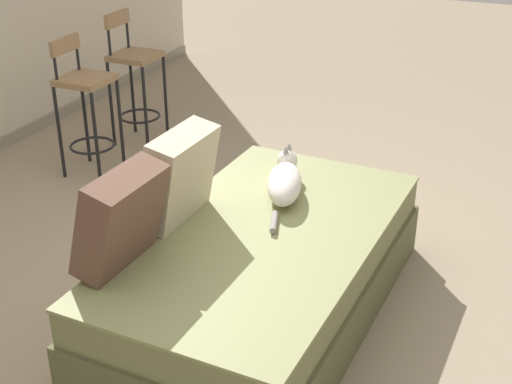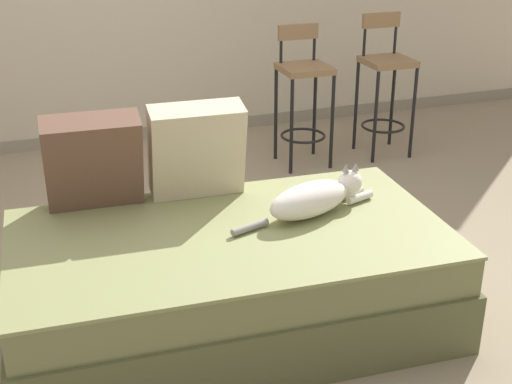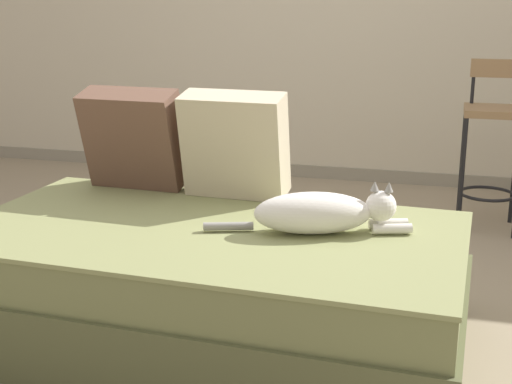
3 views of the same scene
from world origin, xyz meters
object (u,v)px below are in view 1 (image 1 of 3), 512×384
cat (285,181)px  bar_stool_near_window (85,99)px  bar_stool_by_doorway (135,73)px  throw_pillow_corner (120,219)px  couch (263,273)px  throw_pillow_middle (179,176)px

cat → bar_stool_near_window: 1.80m
cat → bar_stool_by_doorway: bearing=53.0°
bar_stool_near_window → bar_stool_by_doorway: 0.62m
throw_pillow_corner → bar_stool_by_doorway: bar_stool_by_doorway is taller
couch → cat: size_ratio=2.59×
throw_pillow_corner → throw_pillow_middle: (0.46, -0.02, 0.00)m
throw_pillow_middle → couch: bearing=-86.2°
bar_stool_near_window → bar_stool_by_doorway: bar_stool_by_doorway is taller
couch → cat: cat is taller
couch → cat: (0.40, 0.05, 0.30)m
couch → throw_pillow_middle: (-0.03, 0.42, 0.45)m
couch → bar_stool_near_window: 2.05m
throw_pillow_corner → bar_stool_by_doorway: bearing=30.9°
cat → bar_stool_near_window: bearing=68.8°
throw_pillow_middle → bar_stool_near_window: size_ratio=0.48×
throw_pillow_corner → bar_stool_by_doorway: (2.16, 1.29, -0.14)m
throw_pillow_corner → bar_stool_near_window: size_ratio=0.47×
throw_pillow_corner → bar_stool_near_window: bar_stool_near_window is taller
bar_stool_near_window → throw_pillow_corner: bearing=-140.1°
couch → bar_stool_by_doorway: (1.67, 1.73, 0.31)m
throw_pillow_middle → bar_stool_by_doorway: size_ratio=0.46×
couch → bar_stool_near_window: (1.05, 1.73, 0.30)m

